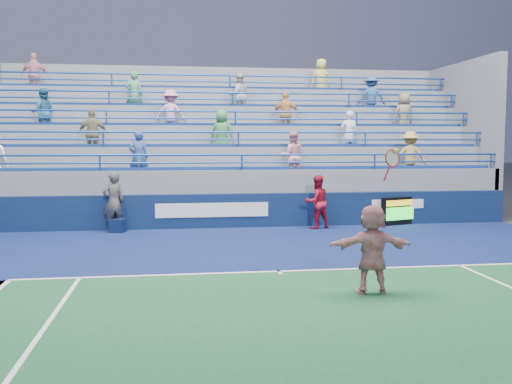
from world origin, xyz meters
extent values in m
plane|color=#333538|center=(0.00, 0.00, 0.00)|extent=(120.00, 120.00, 0.00)
cube|color=#0F1E4F|center=(0.00, 2.20, 0.01)|extent=(18.00, 8.40, 0.02)
cube|color=white|center=(0.00, 0.00, 0.02)|extent=(11.00, 0.10, 0.01)
cube|color=white|center=(0.00, -0.10, 0.02)|extent=(0.08, 0.30, 0.01)
cube|color=#0A1A3A|center=(0.00, 6.50, 0.55)|extent=(18.00, 0.30, 1.10)
cube|color=white|center=(-1.00, 6.34, 0.60)|extent=(3.60, 0.02, 0.45)
cube|color=white|center=(5.20, 6.34, 0.70)|extent=(1.80, 0.02, 0.30)
cube|color=slate|center=(0.00, 9.45, 0.55)|extent=(18.00, 5.60, 1.10)
cube|color=slate|center=(0.00, 9.45, 0.93)|extent=(18.00, 5.60, 1.85)
cube|color=navy|center=(0.00, 7.10, 1.90)|extent=(17.40, 0.45, 0.10)
cylinder|color=#1B4594|center=(0.00, 6.70, 2.35)|extent=(18.00, 0.07, 0.07)
cube|color=slate|center=(0.00, 9.95, 1.30)|extent=(18.00, 4.60, 2.60)
cube|color=navy|center=(0.00, 8.10, 2.65)|extent=(17.40, 0.45, 0.10)
cylinder|color=#1B4594|center=(0.00, 7.70, 3.10)|extent=(18.00, 0.07, 0.07)
cube|color=slate|center=(0.00, 10.45, 1.68)|extent=(18.00, 3.60, 3.35)
cube|color=navy|center=(0.00, 9.10, 3.40)|extent=(17.40, 0.45, 0.10)
cylinder|color=#1B4594|center=(0.00, 8.70, 3.85)|extent=(18.00, 0.07, 0.07)
cube|color=slate|center=(0.00, 10.95, 2.05)|extent=(18.00, 2.60, 4.10)
cube|color=navy|center=(0.00, 10.10, 4.15)|extent=(17.40, 0.45, 0.10)
cylinder|color=#1B4594|center=(0.00, 9.70, 4.60)|extent=(18.00, 0.07, 0.07)
cube|color=slate|center=(0.00, 11.45, 2.42)|extent=(18.00, 1.60, 4.85)
cube|color=navy|center=(0.00, 11.10, 4.90)|extent=(17.40, 0.45, 0.10)
cylinder|color=#1B4594|center=(0.00, 10.70, 5.35)|extent=(18.00, 0.07, 0.07)
imported|color=#2D4A88|center=(-3.33, 7.10, 2.28)|extent=(0.66, 0.47, 1.70)
imported|color=#DDA155|center=(1.92, 9.10, 3.78)|extent=(1.06, 0.63, 1.70)
imported|color=pink|center=(-2.29, 9.10, 3.78)|extent=(1.18, 0.80, 1.70)
imported|color=white|center=(4.03, 8.10, 3.03)|extent=(0.63, 0.42, 1.70)
imported|color=pink|center=(-7.38, 11.10, 5.28)|extent=(1.04, 0.54, 1.70)
imported|color=#315693|center=(5.55, 10.10, 4.53)|extent=(1.19, 0.81, 1.70)
imported|color=#867D59|center=(-4.89, 8.10, 3.03)|extent=(1.04, 0.54, 1.70)
imported|color=#44965D|center=(-3.63, 10.10, 4.53)|extent=(0.62, 0.41, 1.70)
imported|color=silver|center=(0.29, 10.10, 4.53)|extent=(0.92, 0.77, 1.70)
imported|color=tan|center=(5.92, 7.10, 2.28)|extent=(1.24, 0.93, 1.70)
imported|color=#2C6386|center=(-6.69, 9.10, 3.78)|extent=(0.91, 0.76, 1.70)
imported|color=#408E46|center=(-0.54, 8.10, 3.03)|extent=(0.94, 0.73, 1.70)
imported|color=#E4DF58|center=(3.76, 11.10, 5.28)|extent=(0.83, 0.54, 1.70)
imported|color=#8B7A5D|center=(6.49, 9.10, 3.78)|extent=(0.91, 0.68, 1.70)
imported|color=pink|center=(1.75, 7.10, 2.28)|extent=(0.88, 0.71, 1.70)
cube|color=black|center=(5.19, 6.24, 0.47)|extent=(1.33, 0.59, 0.94)
cube|color=gold|center=(5.19, 6.16, 0.75)|extent=(1.16, 0.02, 0.19)
cube|color=#19E533|center=(5.19, 6.16, 0.40)|extent=(1.16, 0.02, 0.42)
cube|color=#0C183B|center=(-3.92, 5.95, 0.21)|extent=(0.53, 0.53, 0.43)
cube|color=#0C183B|center=(-3.92, 6.14, 0.59)|extent=(0.42, 0.17, 0.33)
imported|color=silver|center=(1.37, -1.92, 0.82)|extent=(1.55, 0.56, 1.65)
torus|color=#A81A14|center=(1.72, -1.92, 2.47)|extent=(0.34, 0.19, 0.33)
cylinder|color=#A81A14|center=(1.62, -1.92, 2.19)|extent=(0.07, 0.19, 0.30)
sphere|color=yellow|center=(1.77, -1.97, 2.61)|extent=(0.07, 0.07, 0.07)
imported|color=#131634|center=(-4.04, 6.10, 0.93)|extent=(0.80, 0.67, 1.85)
imported|color=maroon|center=(2.30, 5.87, 0.86)|extent=(0.98, 0.85, 1.71)
camera|label=1|loc=(-2.16, -11.73, 2.76)|focal=40.00mm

